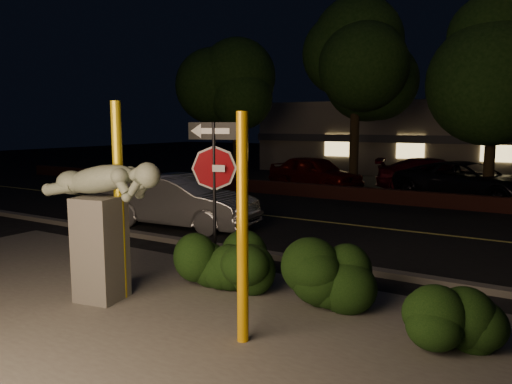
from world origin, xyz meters
TOP-DOWN VIEW (x-y plane):
  - ground at (0.00, 10.00)m, footprint 90.00×90.00m
  - patio at (0.00, -1.00)m, footprint 14.00×6.00m
  - road at (0.00, 7.00)m, footprint 80.00×8.00m
  - lane_marking at (0.00, 7.00)m, footprint 80.00×0.12m
  - curb at (0.00, 2.90)m, footprint 80.00×0.25m
  - brick_wall at (0.00, 11.30)m, footprint 40.00×0.35m
  - parking_lot at (0.00, 17.00)m, footprint 40.00×12.00m
  - building at (0.00, 24.99)m, footprint 22.00×10.20m
  - tree_far_a at (-8.00, 13.00)m, footprint 4.60×4.60m
  - tree_far_b at (-2.50, 13.20)m, footprint 5.20×5.20m
  - tree_far_c at (2.50, 12.80)m, footprint 4.80×4.80m
  - yellow_pole_left at (-1.28, -0.43)m, footprint 0.16×0.16m
  - yellow_pole_right at (1.25, -0.78)m, footprint 0.15×0.15m
  - signpost at (-0.63, 1.20)m, footprint 0.92×0.28m
  - sculpture at (-1.46, -0.65)m, footprint 2.08×0.89m
  - hedge_center at (-0.03, 0.89)m, footprint 2.22×1.53m
  - hedge_right at (1.71, 0.86)m, footprint 1.88×1.10m
  - hedge_far_right at (3.71, 0.38)m, footprint 1.43×1.02m
  - silver_sedan at (-4.10, 4.38)m, footprint 4.41×1.88m
  - parked_car_red at (-4.22, 13.26)m, footprint 4.56×2.78m
  - parked_car_darkred at (0.35, 15.01)m, footprint 5.10×2.93m
  - parked_car_dark at (1.83, 13.19)m, footprint 5.63×3.75m

SIDE VIEW (x-z plane):
  - ground at x=0.00m, z-range 0.00..0.00m
  - road at x=0.00m, z-range 0.00..0.01m
  - parking_lot at x=0.00m, z-range 0.00..0.01m
  - patio at x=0.00m, z-range 0.00..0.02m
  - lane_marking at x=0.00m, z-range 0.02..0.02m
  - curb at x=0.00m, z-range 0.00..0.12m
  - brick_wall at x=0.00m, z-range 0.00..0.50m
  - hedge_far_right at x=3.71m, z-range 0.00..0.91m
  - hedge_center at x=-0.03m, z-range 0.00..1.06m
  - hedge_right at x=1.71m, z-range 0.00..1.19m
  - parked_car_darkred at x=0.35m, z-range 0.00..1.39m
  - silver_sedan at x=-4.10m, z-range 0.00..1.41m
  - parked_car_dark at x=1.83m, z-range 0.00..1.44m
  - parked_car_red at x=-4.22m, z-range 0.00..1.45m
  - sculpture at x=-1.46m, z-range 0.26..2.48m
  - yellow_pole_right at x=1.25m, z-range 0.00..2.93m
  - yellow_pole_left at x=-1.28m, z-range 0.00..3.13m
  - signpost at x=-0.63m, z-range 0.59..3.40m
  - building at x=0.00m, z-range 0.00..4.00m
  - tree_far_a at x=-8.00m, z-range 1.63..9.06m
  - tree_far_c at x=2.50m, z-range 1.74..9.58m
  - tree_far_b at x=-2.50m, z-range 1.85..10.26m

